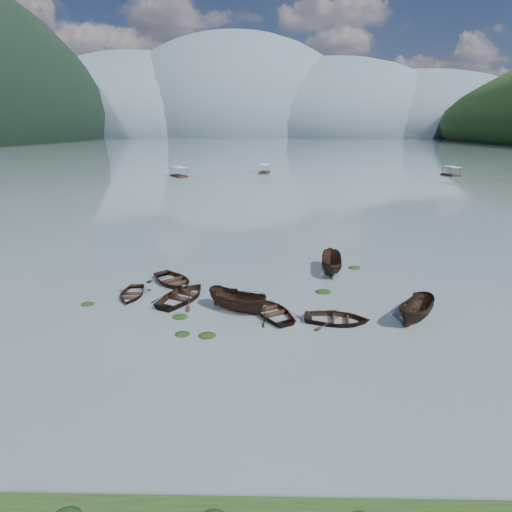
{
  "coord_description": "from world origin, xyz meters",
  "views": [
    {
      "loc": [
        0.65,
        -22.06,
        12.75
      ],
      "look_at": [
        0.0,
        12.0,
        2.0
      ],
      "focal_mm": 28.0,
      "sensor_mm": 36.0,
      "label": 1
    }
  ],
  "objects_px": {
    "rowboat_0": "(132,296)",
    "rowboat_3": "(272,315)",
    "pontoon_left": "(179,177)",
    "pontoon_centre": "(264,173)"
  },
  "relations": [
    {
      "from": "rowboat_3",
      "to": "pontoon_centre",
      "type": "bearing_deg",
      "value": -117.18
    },
    {
      "from": "rowboat_0",
      "to": "rowboat_3",
      "type": "distance_m",
      "value": 11.69
    },
    {
      "from": "rowboat_3",
      "to": "pontoon_left",
      "type": "xyz_separation_m",
      "value": [
        -25.12,
        90.1,
        0.0
      ]
    },
    {
      "from": "pontoon_left",
      "to": "rowboat_3",
      "type": "bearing_deg",
      "value": -107.61
    },
    {
      "from": "pontoon_left",
      "to": "pontoon_centre",
      "type": "relative_size",
      "value": 1.03
    },
    {
      "from": "pontoon_left",
      "to": "rowboat_0",
      "type": "bearing_deg",
      "value": -114.13
    },
    {
      "from": "rowboat_3",
      "to": "pontoon_centre",
      "type": "distance_m",
      "value": 100.74
    },
    {
      "from": "pontoon_centre",
      "to": "rowboat_0",
      "type": "bearing_deg",
      "value": -86.63
    },
    {
      "from": "rowboat_0",
      "to": "pontoon_left",
      "type": "relative_size",
      "value": 0.56
    },
    {
      "from": "rowboat_0",
      "to": "pontoon_centre",
      "type": "relative_size",
      "value": 0.58
    }
  ]
}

